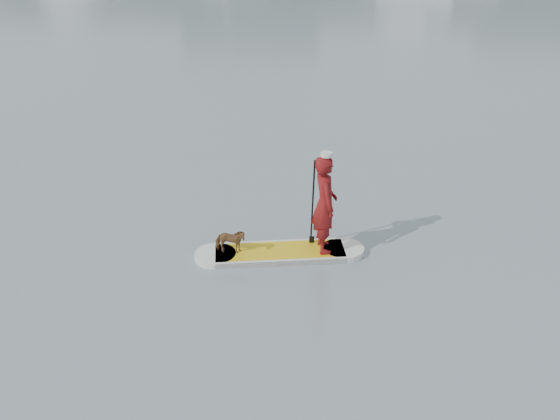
# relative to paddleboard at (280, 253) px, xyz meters

# --- Properties ---
(ground) EXTENTS (140.00, 140.00, 0.00)m
(ground) POSITION_rel_paddleboard_xyz_m (0.14, 1.83, -0.06)
(ground) COLOR slate
(ground) RESTS_ON ground
(paddleboard) EXTENTS (3.25, 1.31, 0.12)m
(paddleboard) POSITION_rel_paddleboard_xyz_m (0.00, 0.00, 0.00)
(paddleboard) COLOR yellow
(paddleboard) RESTS_ON ground
(paddler) EXTENTS (0.63, 0.80, 1.94)m
(paddler) POSITION_rel_paddleboard_xyz_m (0.83, 0.17, 1.03)
(paddler) COLOR maroon
(paddler) RESTS_ON paddleboard
(white_cap) EXTENTS (0.22, 0.22, 0.07)m
(white_cap) POSITION_rel_paddleboard_xyz_m (0.83, 0.17, 2.03)
(white_cap) COLOR silver
(white_cap) RESTS_ON paddler
(dog) EXTENTS (0.61, 0.29, 0.50)m
(dog) POSITION_rel_paddleboard_xyz_m (-0.94, -0.20, 0.31)
(dog) COLOR brown
(dog) RESTS_ON paddleboard
(paddle) EXTENTS (0.10, 0.30, 2.00)m
(paddle) POSITION_rel_paddleboard_xyz_m (0.59, 0.37, 0.74)
(paddle) COLOR black
(paddle) RESTS_ON ground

